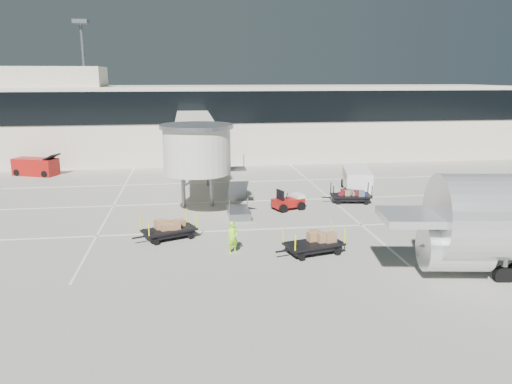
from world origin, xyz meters
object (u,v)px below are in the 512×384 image
Objects in this scene: box_cart_far at (171,229)px; ground_worker at (233,237)px; suitcase_cart at (351,196)px; baggage_tug at (289,202)px; minivan at (356,178)px; box_cart_near at (314,244)px; belt_loader at (36,167)px.

ground_worker is at bearing -64.44° from box_cart_far.
suitcase_cart is 14.45m from box_cart_far.
box_cart_far is (-7.97, -5.42, 0.03)m from baggage_tug.
minivan is at bearing 16.55° from baggage_tug.
box_cart_far is at bearing -165.22° from baggage_tug.
ground_worker is (3.30, -2.85, 0.31)m from box_cart_far.
minivan is at bearing 25.07° from ground_worker.
box_cart_far is at bearing 114.93° from ground_worker.
ground_worker is at bearing -126.91° from suitcase_cart.
box_cart_near is 15.38m from minivan.
box_cart_near is 2.17× the size of ground_worker.
box_cart_far is 2.10× the size of ground_worker.
box_cart_near is at bearing -33.64° from ground_worker.
ground_worker reaches higher than box_cart_near.
box_cart_far is 0.79× the size of belt_loader.
minivan is (14.47, 10.14, 0.53)m from box_cart_far.
baggage_tug reaches higher than suitcase_cart.
box_cart_far reaches higher than suitcase_cart.
baggage_tug is 9.64m from box_cart_far.
suitcase_cart is 2.09× the size of ground_worker.
minivan reaches higher than baggage_tug.
box_cart_far is 24.48m from belt_loader.
box_cart_near is 8.25m from box_cart_far.
belt_loader is (-13.00, 20.73, 0.23)m from box_cart_far.
box_cart_near is 4.23m from ground_worker.
ground_worker is 0.34× the size of minivan.
ground_worker reaches higher than baggage_tug.
suitcase_cart is at bearing 3.70° from box_cart_far.
minivan is 1.11× the size of belt_loader.
minivan is at bearing 47.79° from box_cart_near.
suitcase_cart is at bearing -6.64° from belt_loader.
ground_worker is 0.38× the size of belt_loader.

